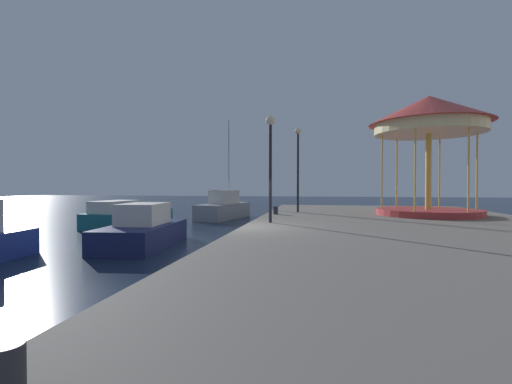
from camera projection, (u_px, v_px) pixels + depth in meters
ground_plane at (242, 249)px, 12.71m from camera, size 120.00×120.00×0.00m
quay_dock at (422, 242)px, 11.65m from camera, size 12.04×28.49×0.80m
motorboat_teal at (128, 216)px, 19.63m from camera, size 2.70×5.85×1.45m
sailboat_grey at (224, 208)px, 24.16m from camera, size 2.71×5.52×6.78m
motorboat_navy at (143, 230)px, 13.24m from camera, size 2.44×4.80×1.59m
carousel at (429, 125)px, 17.30m from camera, size 5.63×5.63×5.81m
lamp_post_near_edge at (270, 149)px, 13.90m from camera, size 0.36×0.36×4.17m
lamp_post_mid_promenade at (298, 155)px, 19.37m from camera, size 0.36×0.36×4.60m
bollard_center at (276, 210)px, 17.97m from camera, size 0.24×0.24×0.40m
bollard_south at (6, 374)px, 2.38m from camera, size 0.24×0.24×0.40m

